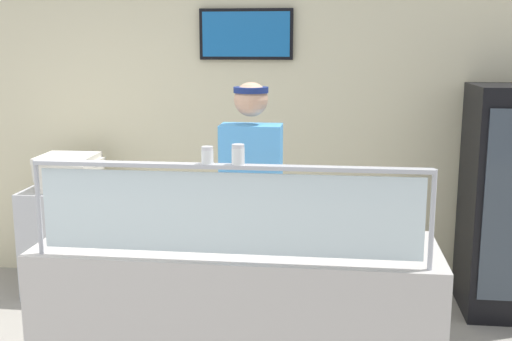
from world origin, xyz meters
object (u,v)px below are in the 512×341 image
(pizza_tray, at_px, (228,235))
(pizza_server, at_px, (232,233))
(parmesan_shaker, at_px, (207,156))
(pepper_flake_shaker, at_px, (238,156))
(worker_figure, at_px, (252,203))
(pizza_box_stack, at_px, (70,172))

(pizza_tray, distance_m, pizza_server, 0.04)
(pizza_server, distance_m, parmesan_shaker, 0.59)
(pepper_flake_shaker, height_order, worker_figure, worker_figure)
(pizza_server, distance_m, pizza_box_stack, 2.10)
(pizza_server, bearing_deg, pizza_box_stack, 135.30)
(pepper_flake_shaker, distance_m, pizza_box_stack, 2.46)
(pizza_tray, distance_m, pizza_box_stack, 2.07)
(parmesan_shaker, xyz_separation_m, pepper_flake_shaker, (0.15, 0.00, 0.01))
(pizza_tray, relative_size, pizza_box_stack, 0.92)
(pizza_box_stack, bearing_deg, pizza_server, -43.33)
(pizza_tray, distance_m, pepper_flake_shaker, 0.64)
(parmesan_shaker, distance_m, pizza_box_stack, 2.36)
(pizza_tray, bearing_deg, pizza_box_stack, 136.54)
(pizza_server, height_order, pepper_flake_shaker, pepper_flake_shaker)
(pepper_flake_shaker, bearing_deg, worker_figure, 93.56)
(pizza_tray, distance_m, worker_figure, 0.58)
(pizza_server, bearing_deg, pizza_tray, 143.15)
(pizza_tray, xyz_separation_m, pepper_flake_shaker, (0.12, -0.37, 0.51))
(pepper_flake_shaker, bearing_deg, pizza_box_stack, 132.07)
(pizza_server, relative_size, parmesan_shaker, 3.34)
(pepper_flake_shaker, bearing_deg, parmesan_shaker, -180.00)
(pizza_tray, height_order, pepper_flake_shaker, pepper_flake_shaker)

